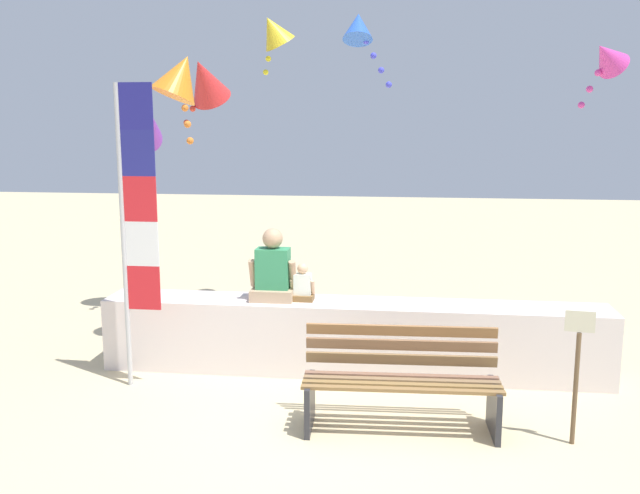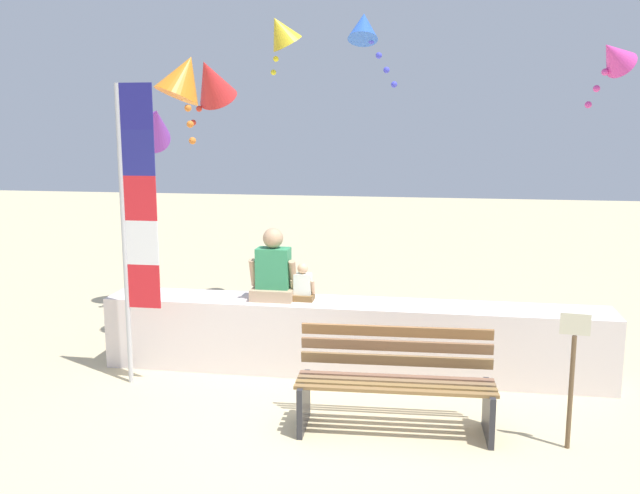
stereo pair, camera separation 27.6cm
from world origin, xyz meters
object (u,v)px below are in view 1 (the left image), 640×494
at_px(park_bench, 401,382).
at_px(person_adult, 273,272).
at_px(kite_magenta, 606,57).
at_px(kite_blue, 359,28).
at_px(sign_post, 577,365).
at_px(kite_purple, 145,123).
at_px(kite_orange, 180,77).
at_px(kite_red, 205,80).
at_px(person_child, 303,286).
at_px(flag_banner, 134,215).
at_px(kite_yellow, 274,31).

height_order(park_bench, person_adult, person_adult).
distance_m(person_adult, kite_magenta, 4.50).
distance_m(kite_blue, sign_post, 5.06).
distance_m(kite_purple, kite_magenta, 5.85).
bearing_deg(kite_blue, sign_post, -57.56).
relative_size(kite_orange, kite_magenta, 1.30).
bearing_deg(park_bench, kite_red, 131.24).
distance_m(park_bench, kite_blue, 4.74).
bearing_deg(kite_blue, kite_magenta, -12.11).
bearing_deg(kite_orange, park_bench, -36.26).
relative_size(kite_orange, kite_red, 1.13).
bearing_deg(person_child, kite_orange, 159.92).
distance_m(person_adult, kite_blue, 3.42).
bearing_deg(kite_magenta, kite_red, 174.86).
height_order(park_bench, kite_magenta, kite_magenta).
xyz_separation_m(person_adult, person_child, (0.33, 0.00, -0.15)).
bearing_deg(kite_blue, kite_red, -174.78).
distance_m(park_bench, sign_post, 1.50).
relative_size(person_adult, kite_purple, 0.78).
bearing_deg(park_bench, kite_orange, 143.74).
xyz_separation_m(kite_purple, kite_magenta, (5.77, -0.66, 0.74)).
bearing_deg(park_bench, sign_post, -6.05).
distance_m(kite_red, kite_blue, 2.08).
bearing_deg(kite_magenta, sign_post, -105.77).
bearing_deg(kite_blue, kite_orange, -146.80).
bearing_deg(park_bench, kite_magenta, 48.79).
bearing_deg(person_adult, kite_orange, 154.86).
bearing_deg(kite_magenta, person_adult, -161.87).
distance_m(flag_banner, kite_red, 2.73).
bearing_deg(kite_blue, kite_purple, 179.07).
bearing_deg(kite_orange, kite_red, 91.73).
bearing_deg(kite_red, park_bench, -48.76).
height_order(kite_purple, sign_post, kite_purple).
bearing_deg(kite_red, kite_purple, 166.21).
distance_m(person_child, kite_magenta, 4.32).
xyz_separation_m(kite_blue, kite_yellow, (-1.23, 0.70, 0.07)).
distance_m(kite_blue, kite_purple, 3.13).
relative_size(park_bench, kite_blue, 1.77).
relative_size(kite_orange, kite_yellow, 1.26).
height_order(kite_orange, kite_magenta, kite_magenta).
bearing_deg(kite_purple, sign_post, -33.91).
distance_m(person_child, sign_post, 2.98).
xyz_separation_m(flag_banner, kite_magenta, (4.93, 1.88, 1.65)).
xyz_separation_m(kite_red, kite_blue, (1.97, 0.18, 0.64)).
bearing_deg(flag_banner, kite_red, 87.78).
bearing_deg(kite_yellow, kite_orange, -109.75).
bearing_deg(sign_post, kite_orange, 153.16).
bearing_deg(flag_banner, park_bench, -13.83).
bearing_deg(kite_yellow, kite_magenta, -17.77).
relative_size(park_bench, person_adult, 2.23).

